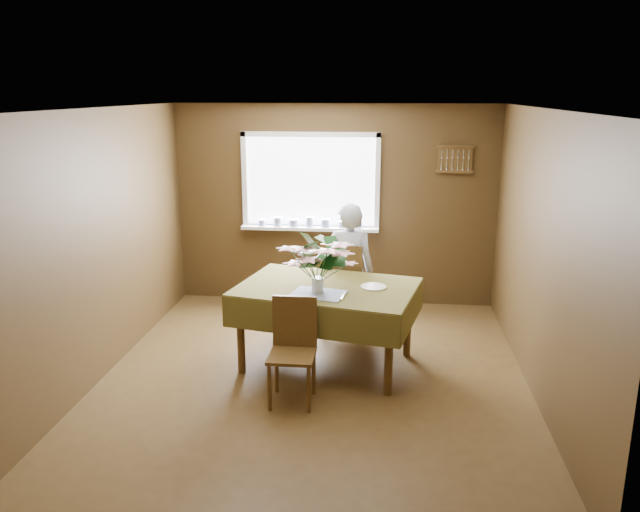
# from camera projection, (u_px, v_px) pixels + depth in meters

# --- Properties ---
(floor) EXTENTS (4.50, 4.50, 0.00)m
(floor) POSITION_uv_depth(u_px,v_px,m) (314.00, 377.00, 5.96)
(floor) COLOR #453117
(floor) RESTS_ON ground
(ceiling) EXTENTS (4.50, 4.50, 0.00)m
(ceiling) POSITION_uv_depth(u_px,v_px,m) (313.00, 108.00, 5.31)
(ceiling) COLOR white
(ceiling) RESTS_ON wall_back
(wall_back) EXTENTS (4.00, 0.00, 4.00)m
(wall_back) POSITION_uv_depth(u_px,v_px,m) (335.00, 206.00, 7.80)
(wall_back) COLOR brown
(wall_back) RESTS_ON floor
(wall_front) EXTENTS (4.00, 0.00, 4.00)m
(wall_front) POSITION_uv_depth(u_px,v_px,m) (266.00, 350.00, 3.48)
(wall_front) COLOR brown
(wall_front) RESTS_ON floor
(wall_left) EXTENTS (0.00, 4.50, 4.50)m
(wall_left) POSITION_uv_depth(u_px,v_px,m) (102.00, 245.00, 5.84)
(wall_left) COLOR brown
(wall_left) RESTS_ON floor
(wall_right) EXTENTS (0.00, 4.50, 4.50)m
(wall_right) POSITION_uv_depth(u_px,v_px,m) (541.00, 256.00, 5.43)
(wall_right) COLOR brown
(wall_right) RESTS_ON floor
(window_assembly) EXTENTS (1.72, 0.20, 1.22)m
(window_assembly) POSITION_uv_depth(u_px,v_px,m) (310.00, 199.00, 7.75)
(window_assembly) COLOR white
(window_assembly) RESTS_ON wall_back
(spoon_rack) EXTENTS (0.44, 0.05, 0.33)m
(spoon_rack) POSITION_uv_depth(u_px,v_px,m) (455.00, 159.00, 7.46)
(spoon_rack) COLOR #513A1A
(spoon_rack) RESTS_ON wall_back
(dining_table) EXTENTS (1.89, 1.48, 0.83)m
(dining_table) POSITION_uv_depth(u_px,v_px,m) (327.00, 296.00, 6.06)
(dining_table) COLOR #513A1A
(dining_table) RESTS_ON floor
(chair_far) EXTENTS (0.54, 0.54, 1.07)m
(chair_far) POSITION_uv_depth(u_px,v_px,m) (344.00, 286.00, 6.81)
(chair_far) COLOR #513A1A
(chair_far) RESTS_ON floor
(chair_near) EXTENTS (0.40, 0.40, 0.92)m
(chair_near) POSITION_uv_depth(u_px,v_px,m) (293.00, 345.00, 5.43)
(chair_near) COLOR #513A1A
(chair_near) RESTS_ON floor
(seated_woman) EXTENTS (0.56, 0.38, 1.51)m
(seated_woman) POSITION_uv_depth(u_px,v_px,m) (349.00, 271.00, 6.76)
(seated_woman) COLOR white
(seated_woman) RESTS_ON floor
(flower_bouquet) EXTENTS (0.58, 0.58, 0.50)m
(flower_bouquet) POSITION_uv_depth(u_px,v_px,m) (317.00, 259.00, 5.76)
(flower_bouquet) COLOR white
(flower_bouquet) RESTS_ON dining_table
(side_plate) EXTENTS (0.27, 0.27, 0.01)m
(side_plate) POSITION_uv_depth(u_px,v_px,m) (374.00, 287.00, 5.98)
(side_plate) COLOR white
(side_plate) RESTS_ON dining_table
(table_knife) EXTENTS (0.04, 0.23, 0.00)m
(table_knife) POSITION_uv_depth(u_px,v_px,m) (343.00, 295.00, 5.73)
(table_knife) COLOR silver
(table_knife) RESTS_ON dining_table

